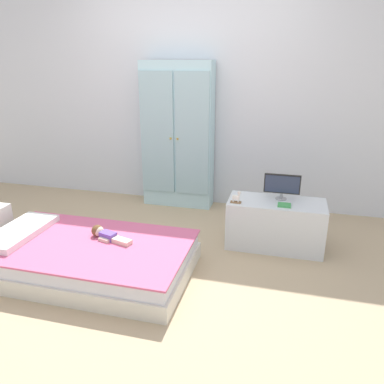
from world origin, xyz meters
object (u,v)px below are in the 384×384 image
object	(u,v)px
book_green	(284,205)
doll	(104,234)
tv_stand	(275,224)
rocking_horse_toy	(237,197)
bed	(88,257)
tv_monitor	(282,185)
wardrobe	(178,136)

from	to	relation	value
book_green	doll	bearing A→B (deg)	-156.24
tv_stand	rocking_horse_toy	xyz separation A→B (m)	(-0.35, -0.12, 0.27)
bed	tv_monitor	xyz separation A→B (m)	(1.47, 0.90, 0.45)
tv_stand	book_green	distance (m)	0.25
doll	wardrobe	size ratio (longest dim) A/B	0.24
tv_monitor	tv_stand	bearing A→B (deg)	-114.51
doll	book_green	world-z (taller)	book_green
wardrobe	tv_monitor	xyz separation A→B (m)	(1.20, -0.74, -0.24)
tv_monitor	rocking_horse_toy	distance (m)	0.43
bed	doll	bearing A→B (deg)	52.95
doll	book_green	bearing A→B (deg)	23.76
tv_monitor	rocking_horse_toy	xyz separation A→B (m)	(-0.38, -0.19, -0.08)
rocking_horse_toy	doll	bearing A→B (deg)	-149.58
tv_stand	tv_monitor	bearing A→B (deg)	65.49
doll	book_green	xyz separation A→B (m)	(1.42, 0.62, 0.15)
bed	tv_stand	distance (m)	1.67
doll	wardrobe	xyz separation A→B (m)	(0.18, 1.52, 0.53)
tv_stand	tv_monitor	xyz separation A→B (m)	(0.03, 0.07, 0.36)
doll	book_green	size ratio (longest dim) A/B	3.45
tv_monitor	book_green	xyz separation A→B (m)	(0.03, -0.16, -0.13)
wardrobe	book_green	world-z (taller)	wardrobe
book_green	rocking_horse_toy	bearing A→B (deg)	-175.35
rocking_horse_toy	bed	bearing A→B (deg)	-147.01
wardrobe	tv_monitor	size ratio (longest dim) A/B	5.11
doll	tv_monitor	xyz separation A→B (m)	(1.38, 0.78, 0.29)
bed	tv_monitor	distance (m)	1.79
doll	tv_stand	world-z (taller)	tv_stand
doll	rocking_horse_toy	world-z (taller)	rocking_horse_toy
doll	tv_stand	xyz separation A→B (m)	(1.35, 0.71, -0.07)
book_green	wardrobe	bearing A→B (deg)	143.82
bed	doll	size ratio (longest dim) A/B	4.27
book_green	tv_monitor	bearing A→B (deg)	102.04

